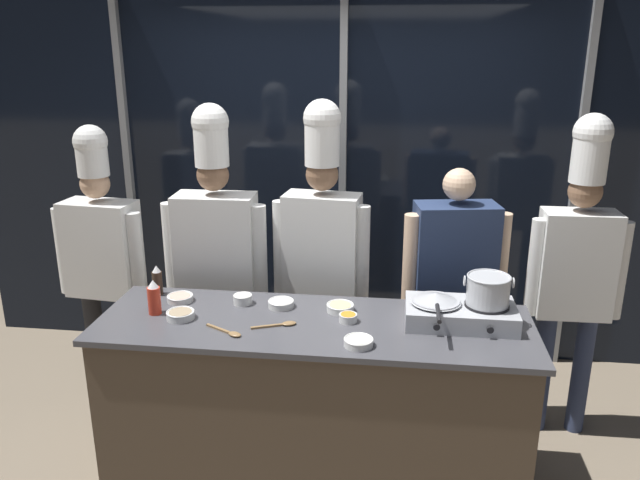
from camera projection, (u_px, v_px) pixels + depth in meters
name	position (u px, v px, depth m)	size (l,w,h in m)	color
ground_plane	(314.00, 478.00, 3.38)	(24.00, 24.00, 0.00)	#7F705B
window_wall_back	(343.00, 175.00, 4.45)	(5.59, 0.09, 2.70)	black
demo_counter	(314.00, 403.00, 3.24)	(2.18, 0.69, 0.93)	#4C3D2D
portable_stove	(460.00, 313.00, 3.08)	(0.54, 0.33, 0.11)	#B2B5BA
frying_pan	(436.00, 298.00, 3.06)	(0.25, 0.43, 0.05)	#ADAFB5
stock_pot	(488.00, 289.00, 3.02)	(0.24, 0.21, 0.15)	#B7BABF
squeeze_bottle_soy	(157.00, 281.00, 3.42)	(0.05, 0.05, 0.17)	#332319
squeeze_bottle_chili	(154.00, 298.00, 3.17)	(0.07, 0.07, 0.18)	red
prep_bowl_shrimp	(180.00, 298.00, 3.34)	(0.14, 0.14, 0.03)	white
prep_bowl_garlic	(243.00, 299.00, 3.31)	(0.10, 0.10, 0.05)	white
prep_bowl_onion	(281.00, 303.00, 3.27)	(0.14, 0.14, 0.04)	white
prep_bowl_mushrooms	(180.00, 314.00, 3.13)	(0.14, 0.14, 0.04)	white
prep_bowl_bean_sprouts	(359.00, 341.00, 2.85)	(0.14, 0.14, 0.04)	white
prep_bowl_carrots	(348.00, 317.00, 3.10)	(0.09, 0.09, 0.04)	white
prep_bowl_ginger	(340.00, 307.00, 3.22)	(0.14, 0.14, 0.04)	white
serving_spoon_slotted	(230.00, 333.00, 2.97)	(0.21, 0.14, 0.02)	olive
serving_spoon_solid	(282.00, 324.00, 3.06)	(0.22, 0.11, 0.02)	olive
chef_head	(102.00, 251.00, 3.86)	(0.58, 0.27, 1.80)	#232326
chef_sous	(217.00, 248.00, 3.71)	(0.62, 0.26, 1.94)	#2D3856
chef_line	(322.00, 245.00, 3.66)	(0.57, 0.27, 1.96)	#4C4C51
person_guest	(453.00, 276.00, 3.62)	(0.60, 0.32, 1.59)	#4C4C51
chef_pastry	(576.00, 260.00, 3.49)	(0.54, 0.22, 1.90)	#2D3856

